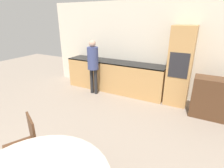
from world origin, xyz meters
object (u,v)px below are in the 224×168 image
Objects in this scene: oven_unit at (180,67)px; sideboard at (216,99)px; person_standing at (93,61)px; chair_far_left at (26,143)px.

sideboard is at bearing -23.82° from oven_unit.
sideboard is 3.20m from person_standing.
chair_far_left is (-1.51, -3.35, -0.49)m from oven_unit.
oven_unit is 1.26× the size of person_standing.
sideboard is 1.13× the size of chair_far_left.
oven_unit is 3.71m from chair_far_left.
oven_unit is 1.99× the size of sideboard.
sideboard is (0.88, -0.39, -0.53)m from oven_unit.
oven_unit is at bearing 92.73° from chair_far_left.
chair_far_left is 2.98m from person_standing.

